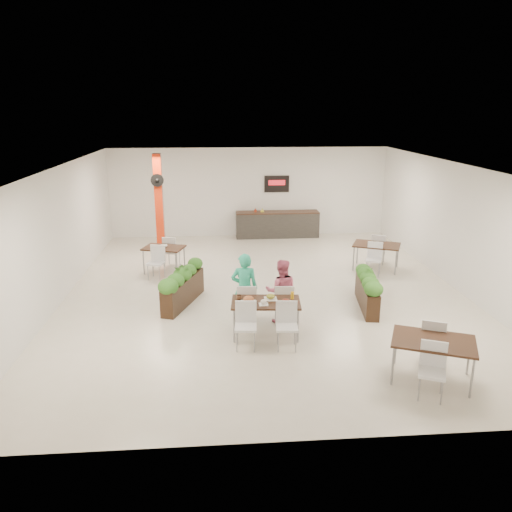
{
  "coord_description": "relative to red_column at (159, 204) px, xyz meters",
  "views": [
    {
      "loc": [
        -1.18,
        -11.97,
        4.54
      ],
      "look_at": [
        -0.26,
        -0.44,
        1.1
      ],
      "focal_mm": 35.0,
      "sensor_mm": 36.0,
      "label": 1
    }
  ],
  "objects": [
    {
      "name": "red_column",
      "position": [
        0.0,
        0.0,
        0.0
      ],
      "size": [
        0.4,
        0.41,
        3.2
      ],
      "color": "red",
      "rests_on": "ground"
    },
    {
      "name": "side_table_a",
      "position": [
        0.28,
        -1.96,
        -1.02
      ],
      "size": [
        1.28,
        1.67,
        0.92
      ],
      "rotation": [
        0.0,
        0.0,
        -0.29
      ],
      "color": "black",
      "rests_on": "ground"
    },
    {
      "name": "diner_woman",
      "position": [
        3.17,
        -5.67,
        -0.93
      ],
      "size": [
        0.74,
        0.6,
        1.43
      ],
      "primitive_type": "imported",
      "rotation": [
        0.0,
        0.0,
        3.06
      ],
      "color": "#D25D7E",
      "rests_on": "ground"
    },
    {
      "name": "room_shell",
      "position": [
        3.0,
        -3.79,
        0.36
      ],
      "size": [
        10.1,
        12.1,
        3.22
      ],
      "color": "white",
      "rests_on": "ground"
    },
    {
      "name": "planter_right",
      "position": [
        5.3,
        -5.0,
        -1.15
      ],
      "size": [
        0.6,
        1.88,
        0.98
      ],
      "rotation": [
        0.0,
        0.0,
        1.44
      ],
      "color": "black",
      "rests_on": "ground"
    },
    {
      "name": "planter_left",
      "position": [
        0.97,
        -4.45,
        -1.13
      ],
      "size": [
        0.95,
        1.91,
        1.05
      ],
      "rotation": [
        0.0,
        0.0,
        1.22
      ],
      "color": "black",
      "rests_on": "ground"
    },
    {
      "name": "service_counter",
      "position": [
        4.0,
        1.86,
        -1.15
      ],
      "size": [
        3.0,
        0.64,
        2.2
      ],
      "color": "#292724",
      "rests_on": "ground"
    },
    {
      "name": "side_table_c",
      "position": [
        5.45,
        -8.31,
        -1.0
      ],
      "size": [
        1.61,
        1.65,
        0.92
      ],
      "rotation": [
        0.0,
        0.0,
        -0.41
      ],
      "color": "black",
      "rests_on": "ground"
    },
    {
      "name": "side_table_b",
      "position": [
        6.42,
        -2.14,
        -1.0
      ],
      "size": [
        1.54,
        1.65,
        0.92
      ],
      "rotation": [
        0.0,
        0.0,
        -0.42
      ],
      "color": "black",
      "rests_on": "ground"
    },
    {
      "name": "ground",
      "position": [
        3.0,
        -3.79,
        -1.64
      ],
      "size": [
        12.0,
        12.0,
        0.0
      ],
      "primitive_type": "plane",
      "color": "beige",
      "rests_on": "ground"
    },
    {
      "name": "main_table",
      "position": [
        2.76,
        -6.32,
        -1.01
      ],
      "size": [
        1.46,
        1.72,
        0.92
      ],
      "rotation": [
        0.0,
        0.0,
        -0.08
      ],
      "color": "black",
      "rests_on": "ground"
    },
    {
      "name": "diner_man",
      "position": [
        2.37,
        -5.67,
        -0.85
      ],
      "size": [
        0.61,
        0.43,
        1.59
      ],
      "primitive_type": "imported",
      "rotation": [
        0.0,
        0.0,
        3.06
      ],
      "color": "#29B48C",
      "rests_on": "ground"
    }
  ]
}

